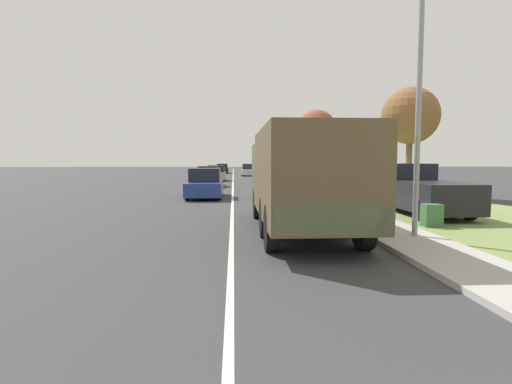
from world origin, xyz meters
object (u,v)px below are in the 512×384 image
object	(u,v)px
military_truck	(301,176)
car_nearest_ahead	(205,184)
car_third_ahead	(216,174)
car_fourth_ahead	(249,170)
pickup_truck	(417,190)
car_second_ahead	(208,177)
car_farthest_ahead	(222,169)
lamp_post	(412,70)

from	to	relation	value
military_truck	car_nearest_ahead	size ratio (longest dim) A/B	1.69
car_third_ahead	car_fourth_ahead	xyz separation A→B (m)	(3.80, 12.63, 0.02)
pickup_truck	car_fourth_ahead	bearing A→B (deg)	97.80
car_second_ahead	car_third_ahead	world-z (taller)	car_second_ahead
military_truck	car_farthest_ahead	xyz separation A→B (m)	(-3.71, 52.82, -0.94)
car_third_ahead	lamp_post	size ratio (longest dim) A/B	0.60
car_nearest_ahead	pickup_truck	size ratio (longest dim) A/B	0.84
car_farthest_ahead	lamp_post	bearing A→B (deg)	-83.39
car_fourth_ahead	pickup_truck	bearing A→B (deg)	-82.20
military_truck	car_second_ahead	world-z (taller)	military_truck
car_fourth_ahead	pickup_truck	world-z (taller)	pickup_truck
car_second_ahead	pickup_truck	bearing A→B (deg)	-60.89
car_third_ahead	car_nearest_ahead	bearing A→B (deg)	-89.42
car_second_ahead	car_third_ahead	size ratio (longest dim) A/B	1.07
military_truck	car_fourth_ahead	xyz separation A→B (m)	(0.10, 41.98, -0.91)
military_truck	car_fourth_ahead	size ratio (longest dim) A/B	1.93
military_truck	car_nearest_ahead	world-z (taller)	military_truck
car_nearest_ahead	car_second_ahead	distance (m)	9.62
car_second_ahead	pickup_truck	distance (m)	19.00
car_second_ahead	car_farthest_ahead	distance (m)	32.26
car_nearest_ahead	car_farthest_ahead	xyz separation A→B (m)	(-0.21, 41.88, -0.04)
car_third_ahead	pickup_truck	distance (m)	26.94
car_fourth_ahead	lamp_post	world-z (taller)	lamp_post
pickup_truck	lamp_post	size ratio (longest dim) A/B	0.78
pickup_truck	car_second_ahead	bearing A→B (deg)	119.11
military_truck	car_third_ahead	bearing A→B (deg)	97.18
car_farthest_ahead	pickup_truck	distance (m)	49.69
car_second_ahead	car_nearest_ahead	bearing A→B (deg)	-87.45
car_third_ahead	lamp_post	world-z (taller)	lamp_post
military_truck	lamp_post	xyz separation A→B (m)	(2.56, -1.35, 2.69)
car_nearest_ahead	car_farthest_ahead	world-z (taller)	car_nearest_ahead
car_nearest_ahead	pickup_truck	xyz separation A→B (m)	(8.82, -6.98, 0.18)
car_second_ahead	lamp_post	world-z (taller)	lamp_post
military_truck	lamp_post	size ratio (longest dim) A/B	1.11
military_truck	pickup_truck	bearing A→B (deg)	36.74
military_truck	pickup_truck	distance (m)	6.66
pickup_truck	lamp_post	bearing A→B (deg)	-117.36
car_nearest_ahead	lamp_post	size ratio (longest dim) A/B	0.66
car_third_ahead	military_truck	bearing A→B (deg)	-82.82
car_third_ahead	car_farthest_ahead	world-z (taller)	car_third_ahead
car_fourth_ahead	car_farthest_ahead	size ratio (longest dim) A/B	0.84
car_farthest_ahead	lamp_post	distance (m)	54.66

